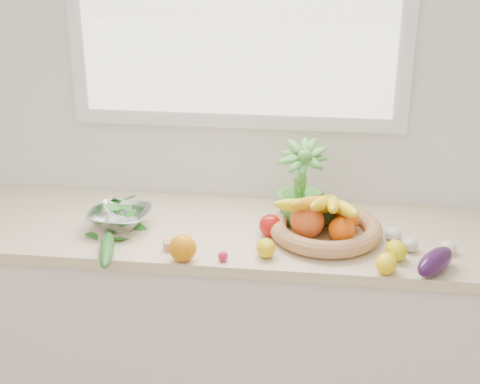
# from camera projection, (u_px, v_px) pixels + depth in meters

# --- Properties ---
(back_wall) EXTENTS (4.50, 0.02, 2.70)m
(back_wall) POSITION_uv_depth(u_px,v_px,m) (238.00, 89.00, 2.58)
(back_wall) COLOR white
(back_wall) RESTS_ON ground
(counter_cabinet) EXTENTS (2.20, 0.58, 0.86)m
(counter_cabinet) POSITION_uv_depth(u_px,v_px,m) (228.00, 334.00, 2.65)
(counter_cabinet) COLOR silver
(counter_cabinet) RESTS_ON ground
(countertop) EXTENTS (2.24, 0.62, 0.04)m
(countertop) POSITION_uv_depth(u_px,v_px,m) (227.00, 232.00, 2.48)
(countertop) COLOR beige
(countertop) RESTS_ON counter_cabinet
(orange_loose) EXTENTS (0.12, 0.12, 0.09)m
(orange_loose) POSITION_uv_depth(u_px,v_px,m) (183.00, 248.00, 2.21)
(orange_loose) COLOR orange
(orange_loose) RESTS_ON countertop
(lemon_a) EXTENTS (0.08, 0.09, 0.06)m
(lemon_a) POSITION_uv_depth(u_px,v_px,m) (266.00, 248.00, 2.24)
(lemon_a) COLOR #E2B60C
(lemon_a) RESTS_ON countertop
(lemon_b) EXTENTS (0.08, 0.10, 0.07)m
(lemon_b) POSITION_uv_depth(u_px,v_px,m) (386.00, 263.00, 2.13)
(lemon_b) COLOR yellow
(lemon_b) RESTS_ON countertop
(lemon_c) EXTENTS (0.09, 0.10, 0.07)m
(lemon_c) POSITION_uv_depth(u_px,v_px,m) (396.00, 250.00, 2.22)
(lemon_c) COLOR #D4C90B
(lemon_c) RESTS_ON countertop
(apple) EXTENTS (0.09, 0.09, 0.08)m
(apple) POSITION_uv_depth(u_px,v_px,m) (270.00, 226.00, 2.38)
(apple) COLOR #AD120D
(apple) RESTS_ON countertop
(ginger) EXTENTS (0.10, 0.08, 0.03)m
(ginger) POSITION_uv_depth(u_px,v_px,m) (178.00, 244.00, 2.30)
(ginger) COLOR tan
(ginger) RESTS_ON countertop
(garlic_a) EXTENTS (0.07, 0.07, 0.05)m
(garlic_a) POSITION_uv_depth(u_px,v_px,m) (449.00, 247.00, 2.27)
(garlic_a) COLOR silver
(garlic_a) RESTS_ON countertop
(garlic_b) EXTENTS (0.08, 0.08, 0.05)m
(garlic_b) POSITION_uv_depth(u_px,v_px,m) (393.00, 234.00, 2.36)
(garlic_b) COLOR white
(garlic_b) RESTS_ON countertop
(garlic_c) EXTENTS (0.07, 0.07, 0.05)m
(garlic_c) POSITION_uv_depth(u_px,v_px,m) (410.00, 245.00, 2.28)
(garlic_c) COLOR beige
(garlic_c) RESTS_ON countertop
(eggplant) EXTENTS (0.17, 0.20, 0.08)m
(eggplant) POSITION_uv_depth(u_px,v_px,m) (435.00, 262.00, 2.14)
(eggplant) COLOR #2C0F37
(eggplant) RESTS_ON countertop
(cucumber) EXTENTS (0.11, 0.26, 0.05)m
(cucumber) POSITION_uv_depth(u_px,v_px,m) (107.00, 249.00, 2.25)
(cucumber) COLOR #1E5519
(cucumber) RESTS_ON countertop
(radish) EXTENTS (0.04, 0.04, 0.03)m
(radish) POSITION_uv_depth(u_px,v_px,m) (223.00, 256.00, 2.22)
(radish) COLOR #C81946
(radish) RESTS_ON countertop
(potted_herb) EXTENTS (0.21, 0.21, 0.33)m
(potted_herb) POSITION_uv_depth(u_px,v_px,m) (301.00, 185.00, 2.43)
(potted_herb) COLOR #4C9B38
(potted_herb) RESTS_ON countertop
(fruit_basket) EXTENTS (0.51, 0.51, 0.19)m
(fruit_basket) POSITION_uv_depth(u_px,v_px,m) (325.00, 223.00, 2.37)
(fruit_basket) COLOR tan
(fruit_basket) RESTS_ON countertop
(colander_with_spinach) EXTENTS (0.23, 0.23, 0.12)m
(colander_with_spinach) POSITION_uv_depth(u_px,v_px,m) (120.00, 213.00, 2.44)
(colander_with_spinach) COLOR white
(colander_with_spinach) RESTS_ON countertop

